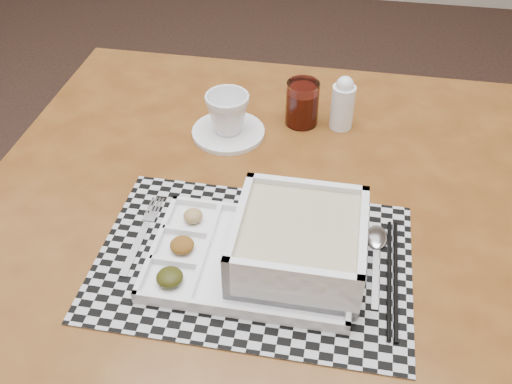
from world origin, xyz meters
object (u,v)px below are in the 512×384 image
juice_glass (302,105)px  creamer_bottle (343,103)px  serving_tray (287,247)px  cup (228,113)px  dining_table (262,240)px

juice_glass → creamer_bottle: size_ratio=0.81×
serving_tray → cup: 0.37m
serving_tray → juice_glass: 0.40m
cup → juice_glass: (0.14, 0.07, -0.01)m
cup → juice_glass: juice_glass is taller
dining_table → serving_tray: serving_tray is taller
serving_tray → cup: (-0.17, 0.33, 0.01)m
serving_tray → creamer_bottle: bearing=81.7°
juice_glass → creamer_bottle: creamer_bottle is taller
cup → creamer_bottle: 0.24m
cup → serving_tray: bearing=-78.9°
serving_tray → creamer_bottle: size_ratio=2.82×
dining_table → serving_tray: size_ratio=3.17×
dining_table → creamer_bottle: creamer_bottle is taller
creamer_bottle → juice_glass: bearing=-179.2°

